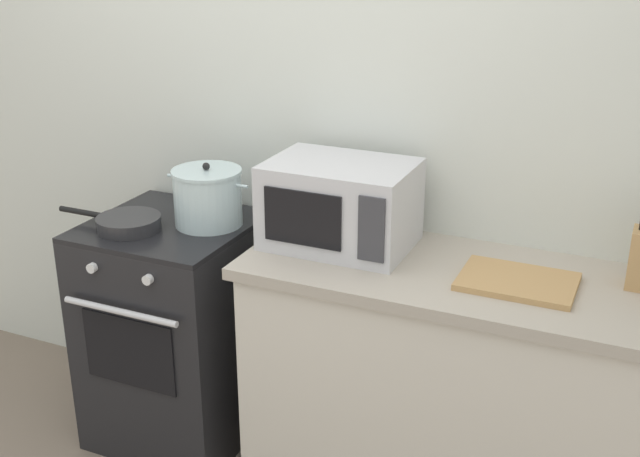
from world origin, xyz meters
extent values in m
cube|color=silver|center=(0.30, 0.97, 1.25)|extent=(4.40, 0.10, 2.50)
cube|color=beige|center=(0.90, 0.62, 0.44)|extent=(1.64, 0.56, 0.88)
cube|color=#ADA393|center=(0.90, 0.62, 0.90)|extent=(1.70, 0.60, 0.04)
cube|color=black|center=(-0.35, 0.60, 0.45)|extent=(0.60, 0.60, 0.90)
cube|color=black|center=(-0.35, 0.60, 0.91)|extent=(0.60, 0.60, 0.02)
cube|color=black|center=(-0.35, 0.30, 0.52)|extent=(0.39, 0.01, 0.28)
cylinder|color=silver|center=(-0.35, 0.27, 0.70)|extent=(0.48, 0.02, 0.02)
cylinder|color=silver|center=(-0.47, 0.29, 0.84)|extent=(0.04, 0.02, 0.04)
cylinder|color=silver|center=(-0.23, 0.29, 0.84)|extent=(0.04, 0.02, 0.04)
cylinder|color=silver|center=(-0.20, 0.66, 1.02)|extent=(0.25, 0.25, 0.20)
cylinder|color=silver|center=(-0.20, 0.66, 1.13)|extent=(0.26, 0.26, 0.01)
sphere|color=black|center=(-0.20, 0.66, 1.15)|extent=(0.03, 0.03, 0.03)
cylinder|color=silver|center=(-0.35, 0.66, 1.09)|extent=(0.05, 0.01, 0.01)
cylinder|color=silver|center=(-0.06, 0.66, 1.09)|extent=(0.05, 0.01, 0.01)
cylinder|color=#28282B|center=(-0.45, 0.49, 0.95)|extent=(0.24, 0.24, 0.05)
cylinder|color=black|center=(-0.67, 0.49, 0.96)|extent=(0.20, 0.02, 0.02)
cube|color=silver|center=(0.32, 0.68, 1.07)|extent=(0.50, 0.36, 0.30)
cube|color=black|center=(0.26, 0.50, 1.07)|extent=(0.28, 0.01, 0.19)
cube|color=#38383D|center=(0.51, 0.50, 1.07)|extent=(0.09, 0.01, 0.22)
cube|color=tan|center=(0.97, 0.60, 0.93)|extent=(0.36, 0.26, 0.02)
camera|label=1|loc=(1.33, -1.73, 2.00)|focal=44.52mm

